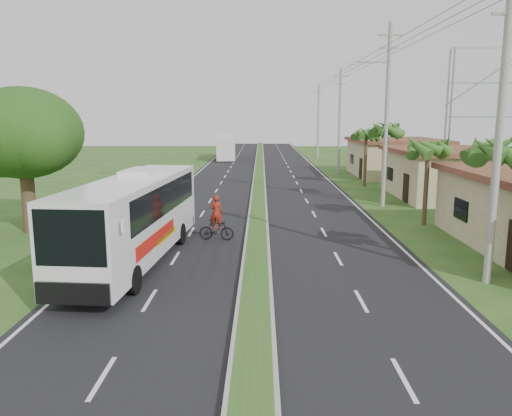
{
  "coord_description": "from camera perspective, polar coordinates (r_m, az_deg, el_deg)",
  "views": [
    {
      "loc": [
        0.19,
        -15.65,
        5.99
      ],
      "look_at": [
        -0.05,
        7.3,
        1.8
      ],
      "focal_mm": 35.0,
      "sensor_mm": 36.0,
      "label": 1
    }
  ],
  "objects": [
    {
      "name": "shop_mid",
      "position": [
        40.32,
        20.66,
        3.79
      ],
      "size": [
        7.6,
        10.6,
        3.67
      ],
      "color": "tan",
      "rests_on": "ground"
    },
    {
      "name": "coach_bus_far",
      "position": [
        73.01,
        -3.45,
        7.11
      ],
      "size": [
        3.22,
        11.66,
        3.36
      ],
      "rotation": [
        0.0,
        0.0,
        0.06
      ],
      "color": "silver",
      "rests_on": "ground"
    },
    {
      "name": "billboard_lattice",
      "position": [
        50.6,
        26.57,
        10.21
      ],
      "size": [
        10.18,
        1.18,
        12.07
      ],
      "color": "gray",
      "rests_on": "ground"
    },
    {
      "name": "coach_bus_main",
      "position": [
        21.14,
        -13.62,
        -0.58
      ],
      "size": [
        3.34,
        11.91,
        3.8
      ],
      "rotation": [
        0.0,
        0.0,
        -0.08
      ],
      "color": "silver",
      "rests_on": "ground"
    },
    {
      "name": "utility_pole_d",
      "position": [
        74.12,
        7.13,
        9.82
      ],
      "size": [
        1.6,
        0.28,
        10.5
      ],
      "color": "gray",
      "rests_on": "ground"
    },
    {
      "name": "lane_edge_right",
      "position": [
        36.73,
        10.79,
        0.77
      ],
      "size": [
        0.12,
        160.0,
        0.01
      ],
      "primitive_type": "cube",
      "color": "silver",
      "rests_on": "ground"
    },
    {
      "name": "utility_pole_b",
      "position": [
        34.66,
        14.66,
        10.45
      ],
      "size": [
        3.2,
        0.28,
        12.0
      ],
      "color": "gray",
      "rests_on": "ground"
    },
    {
      "name": "motorcyclist",
      "position": [
        24.56,
        -4.55,
        -1.85
      ],
      "size": [
        1.77,
        0.68,
        2.26
      ],
      "rotation": [
        0.0,
        0.0,
        -0.12
      ],
      "color": "black",
      "rests_on": "ground"
    },
    {
      "name": "utility_pole_a",
      "position": [
        19.51,
        26.09,
        8.38
      ],
      "size": [
        1.6,
        0.28,
        11.0
      ],
      "color": "gray",
      "rests_on": "ground"
    },
    {
      "name": "palm_verge_c",
      "position": [
        35.72,
        14.71,
        8.62
      ],
      "size": [
        2.4,
        2.4,
        5.85
      ],
      "color": "#473321",
      "rests_on": "ground"
    },
    {
      "name": "median_strip",
      "position": [
        36.13,
        0.28,
        0.96
      ],
      "size": [
        1.2,
        160.0,
        0.18
      ],
      "color": "gray",
      "rests_on": "ground"
    },
    {
      "name": "lane_edge_left",
      "position": [
        36.8,
        -10.21,
        0.81
      ],
      "size": [
        0.12,
        160.0,
        0.01
      ],
      "primitive_type": "cube",
      "color": "silver",
      "rests_on": "ground"
    },
    {
      "name": "utility_pole_c",
      "position": [
        54.29,
        9.53,
        9.86
      ],
      "size": [
        1.6,
        0.28,
        11.0
      ],
      "color": "gray",
      "rests_on": "ground"
    },
    {
      "name": "palm_verge_a",
      "position": [
        20.67,
        25.96,
        5.85
      ],
      "size": [
        2.4,
        2.4,
        5.45
      ],
      "color": "#473321",
      "rests_on": "ground"
    },
    {
      "name": "shade_tree",
      "position": [
        28.48,
        -25.23,
        7.43
      ],
      "size": [
        6.3,
        6.0,
        7.54
      ],
      "color": "#473321",
      "rests_on": "ground"
    },
    {
      "name": "ground",
      "position": [
        16.76,
        -0.1,
        -10.59
      ],
      "size": [
        180.0,
        180.0,
        0.0
      ],
      "primitive_type": "plane",
      "color": "#224C1C",
      "rests_on": "ground"
    },
    {
      "name": "road_asphalt",
      "position": [
        36.15,
        0.28,
        0.82
      ],
      "size": [
        14.0,
        160.0,
        0.02
      ],
      "primitive_type": "cube",
      "color": "black",
      "rests_on": "ground"
    },
    {
      "name": "palm_verge_b",
      "position": [
        29.19,
        19.11,
        6.57
      ],
      "size": [
        2.4,
        2.4,
        5.05
      ],
      "color": "#473321",
      "rests_on": "ground"
    },
    {
      "name": "shop_far",
      "position": [
        53.62,
        15.59,
        5.62
      ],
      "size": [
        8.6,
        11.6,
        3.82
      ],
      "color": "tan",
      "rests_on": "ground"
    },
    {
      "name": "palm_verge_d",
      "position": [
        44.62,
        12.5,
        8.25
      ],
      "size": [
        2.4,
        2.4,
        5.25
      ],
      "color": "#473321",
      "rests_on": "ground"
    }
  ]
}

